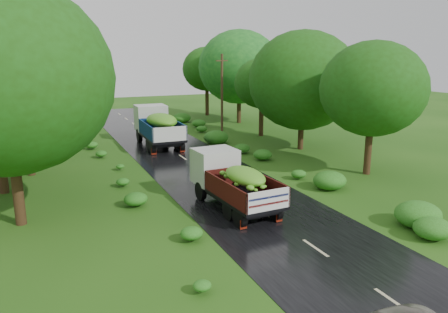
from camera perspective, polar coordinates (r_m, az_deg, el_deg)
ground at (r=17.26m, az=11.85°, el=-11.66°), size 120.00×120.00×0.00m
road at (r=21.18m, az=4.00°, el=-6.53°), size 6.50×80.00×0.02m
road_lines at (r=22.02m, az=2.80°, el=-5.69°), size 0.12×69.60×0.00m
truck_near at (r=20.70m, az=1.00°, el=-2.91°), size 2.45×6.04×2.49m
truck_far at (r=34.83m, az=-8.73°, el=4.15°), size 2.68×7.15×2.98m
utility_pole at (r=35.28m, az=-0.27°, el=7.66°), size 1.20×0.51×7.12m
trees_left at (r=34.71m, az=-26.62°, el=11.38°), size 6.20×34.31×9.63m
trees_right at (r=38.69m, az=5.51°, el=10.48°), size 5.26×30.98×7.61m
shrubs at (r=29.02m, az=-4.21°, el=-0.30°), size 11.90×44.00×0.70m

